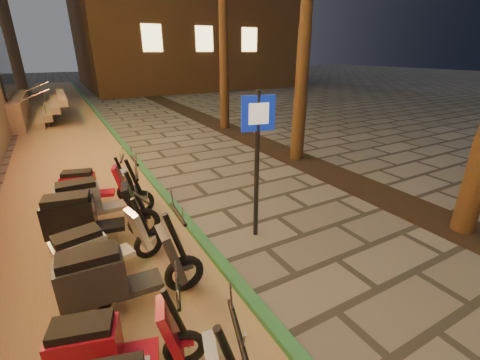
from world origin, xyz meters
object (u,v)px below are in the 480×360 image
scooter_10 (89,217)px  scooter_11 (95,200)px  scooter_7 (111,346)px  scooter_9 (99,249)px  scooter_8 (117,275)px  scooter_12 (91,186)px  pedestrian_sign (257,147)px

scooter_10 → scooter_11: size_ratio=1.05×
scooter_7 → scooter_9: size_ratio=0.92×
scooter_8 → scooter_12: size_ratio=1.19×
pedestrian_sign → scooter_8: size_ratio=1.44×
pedestrian_sign → scooter_8: 2.87m
scooter_12 → scooter_7: bearing=-77.5°
scooter_10 → scooter_12: bearing=93.4°
pedestrian_sign → scooter_7: bearing=-137.1°
scooter_9 → scooter_8: bearing=-94.1°
scooter_8 → scooter_11: (0.04, 2.56, -0.01)m
scooter_11 → scooter_9: bearing=-94.5°
scooter_9 → pedestrian_sign: bearing=-14.5°
pedestrian_sign → scooter_11: bearing=155.1°
scooter_8 → scooter_12: scooter_8 is taller
scooter_11 → scooter_7: bearing=-93.7°
scooter_7 → scooter_8: 1.00m
pedestrian_sign → scooter_12: 3.90m
scooter_7 → scooter_8: scooter_8 is taller
scooter_7 → scooter_12: 4.47m
pedestrian_sign → scooter_8: bearing=-152.5°
scooter_7 → scooter_8: bearing=92.7°
scooter_9 → scooter_11: (0.16, 1.73, 0.05)m
scooter_7 → scooter_9: (0.11, 1.79, 0.03)m
scooter_9 → scooter_7: bearing=-105.9°
scooter_7 → scooter_11: (0.27, 3.52, 0.08)m
scooter_9 → scooter_10: size_ratio=0.87×
scooter_11 → scooter_8: bearing=-90.1°
scooter_9 → scooter_12: 2.67m
pedestrian_sign → scooter_12: bearing=143.1°
scooter_7 → scooter_12: bearing=102.4°
pedestrian_sign → scooter_11: 3.30m
scooter_11 → scooter_12: size_ratio=1.15×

